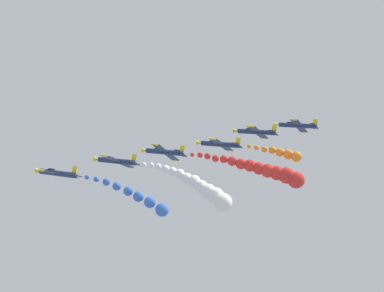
% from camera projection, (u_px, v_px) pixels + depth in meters
% --- Properties ---
extents(airplane_lead, '(9.19, 10.35, 3.47)m').
position_uv_depth(airplane_lead, '(57.00, 173.00, 93.30)').
color(airplane_lead, navy).
extents(smoke_trail_lead, '(2.64, 17.75, 5.91)m').
position_uv_depth(smoke_trail_lead, '(141.00, 198.00, 84.73)').
color(smoke_trail_lead, blue).
extents(airplane_left_inner, '(8.93, 10.35, 4.09)m').
position_uv_depth(airplane_left_inner, '(116.00, 161.00, 97.82)').
color(airplane_left_inner, navy).
extents(smoke_trail_left_inner, '(6.21, 21.16, 6.50)m').
position_uv_depth(smoke_trail_left_inner, '(204.00, 190.00, 85.58)').
color(smoke_trail_left_inner, white).
extents(airplane_right_inner, '(8.55, 10.35, 4.93)m').
position_uv_depth(airplane_right_inner, '(164.00, 152.00, 102.81)').
color(airplane_right_inner, navy).
extents(smoke_trail_right_inner, '(5.68, 23.09, 6.06)m').
position_uv_depth(smoke_trail_right_inner, '(269.00, 171.00, 94.09)').
color(smoke_trail_right_inner, red).
extents(airplane_left_outer, '(8.97, 10.35, 3.98)m').
position_uv_depth(airplane_left_outer, '(219.00, 144.00, 105.71)').
color(airplane_left_outer, navy).
extents(smoke_trail_left_outer, '(2.48, 12.13, 2.76)m').
position_uv_depth(smoke_trail_left_outer, '(284.00, 153.00, 98.19)').
color(smoke_trail_left_outer, orange).
extents(airplane_right_outer, '(8.98, 10.35, 3.96)m').
position_uv_depth(airplane_right_outer, '(256.00, 132.00, 109.67)').
color(airplane_right_outer, navy).
extents(airplane_trailing, '(8.93, 10.35, 4.10)m').
position_uv_depth(airplane_trailing, '(297.00, 125.00, 115.01)').
color(airplane_trailing, navy).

